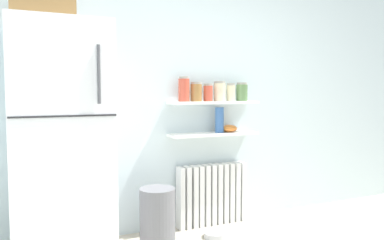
% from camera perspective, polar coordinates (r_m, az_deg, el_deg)
% --- Properties ---
extents(back_wall, '(7.04, 0.10, 2.60)m').
position_cam_1_polar(back_wall, '(3.71, -0.57, 4.40)').
color(back_wall, silver).
rests_on(back_wall, ground_plane).
extents(refrigerator, '(0.70, 0.69, 2.00)m').
position_cam_1_polar(refrigerator, '(3.04, -18.99, -2.52)').
color(refrigerator, silver).
rests_on(refrigerator, ground_plane).
extents(radiator, '(0.71, 0.12, 0.59)m').
position_cam_1_polar(radiator, '(3.81, 2.97, -10.93)').
color(radiator, white).
rests_on(radiator, ground_plane).
extents(wall_shelf_lower, '(0.88, 0.22, 0.02)m').
position_cam_1_polar(wall_shelf_lower, '(3.67, 3.23, -2.09)').
color(wall_shelf_lower, white).
extents(wall_shelf_upper, '(0.88, 0.22, 0.02)m').
position_cam_1_polar(wall_shelf_upper, '(3.65, 3.25, 2.59)').
color(wall_shelf_upper, white).
extents(storage_jar_0, '(0.10, 0.10, 0.23)m').
position_cam_1_polar(storage_jar_0, '(3.52, -1.21, 4.57)').
color(storage_jar_0, '#C64C38').
rests_on(storage_jar_0, wall_shelf_upper).
extents(storage_jar_1, '(0.10, 0.10, 0.18)m').
position_cam_1_polar(storage_jar_1, '(3.57, 0.62, 4.18)').
color(storage_jar_1, olive).
rests_on(storage_jar_1, wall_shelf_upper).
extents(storage_jar_2, '(0.09, 0.09, 0.17)m').
position_cam_1_polar(storage_jar_2, '(3.62, 2.39, 4.07)').
color(storage_jar_2, '#C64C38').
rests_on(storage_jar_2, wall_shelf_upper).
extents(storage_jar_3, '(0.11, 0.11, 0.19)m').
position_cam_1_polar(storage_jar_3, '(3.68, 4.10, 4.25)').
color(storage_jar_3, beige).
rests_on(storage_jar_3, wall_shelf_upper).
extents(storage_jar_4, '(0.08, 0.08, 0.17)m').
position_cam_1_polar(storage_jar_4, '(3.74, 5.77, 4.09)').
color(storage_jar_4, beige).
rests_on(storage_jar_4, wall_shelf_upper).
extents(storage_jar_5, '(0.11, 0.11, 0.18)m').
position_cam_1_polar(storage_jar_5, '(3.80, 7.38, 4.14)').
color(storage_jar_5, '#5B7F4C').
rests_on(storage_jar_5, wall_shelf_upper).
extents(vase, '(0.08, 0.08, 0.24)m').
position_cam_1_polar(vase, '(3.69, 4.08, 0.02)').
color(vase, '#38609E').
rests_on(vase, wall_shelf_lower).
extents(shelf_bowl, '(0.16, 0.16, 0.07)m').
position_cam_1_polar(shelf_bowl, '(3.75, 5.51, -1.24)').
color(shelf_bowl, orange).
rests_on(shelf_bowl, wall_shelf_lower).
extents(trash_bin, '(0.30, 0.30, 0.49)m').
position_cam_1_polar(trash_bin, '(3.33, -5.13, -14.07)').
color(trash_bin, slate).
rests_on(trash_bin, ground_plane).
extents(pet_food_bowl, '(0.21, 0.21, 0.05)m').
position_cam_1_polar(pet_food_bowl, '(3.57, 3.51, -16.53)').
color(pet_food_bowl, '#B7B7BC').
rests_on(pet_food_bowl, ground_plane).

